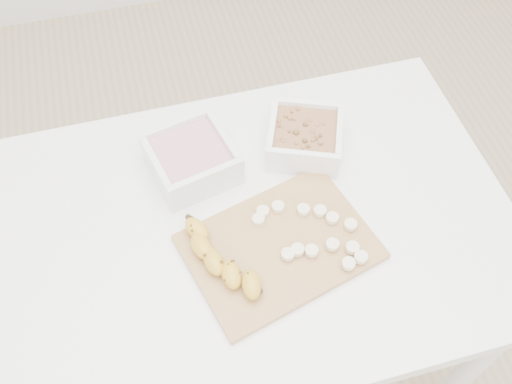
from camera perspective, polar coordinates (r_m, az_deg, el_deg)
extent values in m
plane|color=#C6AD89|center=(1.80, 0.26, -15.56)|extent=(3.50, 3.50, 0.00)
cube|color=white|center=(1.14, 0.40, -3.49)|extent=(1.00, 0.70, 0.04)
cylinder|color=white|center=(1.50, 20.64, -16.16)|extent=(0.05, 0.05, 0.71)
cylinder|color=white|center=(1.62, -17.77, -5.17)|extent=(0.05, 0.05, 0.71)
cylinder|color=white|center=(1.71, 12.08, 1.45)|extent=(0.05, 0.05, 0.71)
cube|color=white|center=(1.17, -6.46, 3.34)|extent=(0.19, 0.19, 0.08)
cube|color=#C68299|center=(1.17, -6.47, 3.43)|extent=(0.16, 0.16, 0.04)
cube|color=white|center=(1.20, 4.90, 5.46)|extent=(0.20, 0.20, 0.07)
cube|color=brown|center=(1.20, 4.91, 5.55)|extent=(0.16, 0.16, 0.04)
cube|color=#B6804E|center=(1.08, 2.37, -5.50)|extent=(0.39, 0.32, 0.01)
cylinder|color=beige|center=(1.10, 0.24, -2.78)|extent=(0.02, 0.02, 0.01)
cylinder|color=beige|center=(1.11, 0.68, -1.97)|extent=(0.02, 0.02, 0.01)
cylinder|color=beige|center=(1.11, 2.21, -1.49)|extent=(0.02, 0.02, 0.01)
cylinder|color=beige|center=(1.11, 4.76, -1.78)|extent=(0.02, 0.02, 0.01)
cylinder|color=beige|center=(1.11, 6.42, -1.91)|extent=(0.02, 0.02, 0.01)
cylinder|color=beige|center=(1.11, 7.63, -2.60)|extent=(0.02, 0.02, 0.01)
cylinder|color=beige|center=(1.10, 9.43, -3.25)|extent=(0.02, 0.02, 0.01)
cylinder|color=beige|center=(1.06, 3.20, -6.25)|extent=(0.02, 0.02, 0.01)
cylinder|color=beige|center=(1.06, 4.18, -5.79)|extent=(0.02, 0.02, 0.01)
cylinder|color=beige|center=(1.06, 5.57, -5.87)|extent=(0.02, 0.02, 0.01)
cylinder|color=beige|center=(1.07, 7.65, -5.24)|extent=(0.02, 0.02, 0.01)
cylinder|color=beige|center=(1.08, 9.61, -5.52)|extent=(0.02, 0.02, 0.01)
cylinder|color=beige|center=(1.07, 10.44, -6.42)|extent=(0.02, 0.02, 0.01)
cylinder|color=beige|center=(1.06, 9.24, -7.09)|extent=(0.02, 0.02, 0.01)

